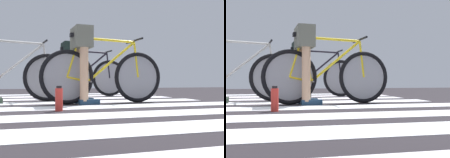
% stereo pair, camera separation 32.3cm
% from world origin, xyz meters
% --- Properties ---
extents(ground, '(18.00, 14.00, 0.02)m').
position_xyz_m(ground, '(0.00, 0.00, 0.01)').
color(ground, '#292529').
extents(crosswalk_markings, '(5.44, 5.74, 0.00)m').
position_xyz_m(crosswalk_markings, '(-0.03, -0.15, 0.02)').
color(crosswalk_markings, silver).
rests_on(crosswalk_markings, ground).
extents(bicycle_1_of_3, '(1.74, 0.52, 0.93)m').
position_xyz_m(bicycle_1_of_3, '(0.96, -0.05, 0.41)').
color(bicycle_1_of_3, black).
rests_on(bicycle_1_of_3, ground).
extents(cyclist_1_of_3, '(0.34, 0.42, 1.02)m').
position_xyz_m(cyclist_1_of_3, '(0.65, -0.08, 0.68)').
color(cyclist_1_of_3, tan).
rests_on(cyclist_1_of_3, ground).
extents(bicycle_2_of_3, '(1.73, 0.52, 0.93)m').
position_xyz_m(bicycle_2_of_3, '(-0.27, 0.49, 0.41)').
color(bicycle_2_of_3, black).
rests_on(bicycle_2_of_3, ground).
extents(bicycle_3_of_3, '(1.74, 0.52, 0.93)m').
position_xyz_m(bicycle_3_of_3, '(1.00, 1.54, 0.41)').
color(bicycle_3_of_3, black).
rests_on(bicycle_3_of_3, ground).
extents(cyclist_3_of_3, '(0.34, 0.43, 1.03)m').
position_xyz_m(cyclist_3_of_3, '(0.69, 1.51, 0.69)').
color(cyclist_3_of_3, brown).
rests_on(cyclist_3_of_3, ground).
extents(water_bottle, '(0.08, 0.08, 0.26)m').
position_xyz_m(water_bottle, '(0.27, -0.82, 0.14)').
color(water_bottle, red).
rests_on(water_bottle, ground).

